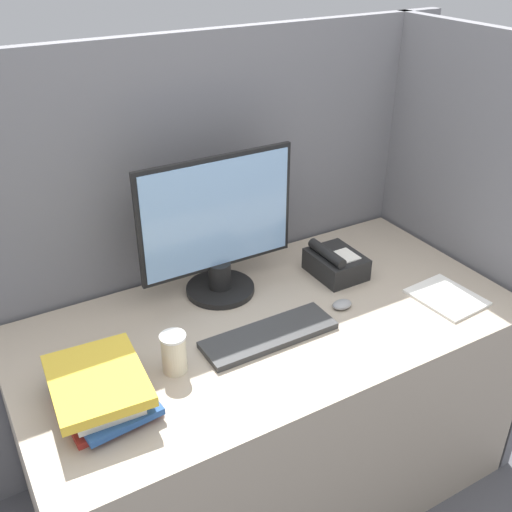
# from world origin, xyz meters

# --- Properties ---
(cubicle_panel_rear) EXTENTS (2.01, 0.04, 1.58)m
(cubicle_panel_rear) POSITION_xyz_m (0.00, 0.85, 0.79)
(cubicle_panel_rear) COLOR slate
(cubicle_panel_rear) RESTS_ON ground_plane
(cubicle_panel_right) EXTENTS (0.04, 0.87, 1.58)m
(cubicle_panel_right) POSITION_xyz_m (0.84, 0.44, 0.79)
(cubicle_panel_right) COLOR slate
(cubicle_panel_right) RESTS_ON ground_plane
(desk) EXTENTS (1.61, 0.81, 0.75)m
(desk) POSITION_xyz_m (0.00, 0.41, 0.38)
(desk) COLOR tan
(desk) RESTS_ON ground_plane
(monitor) EXTENTS (0.54, 0.23, 0.49)m
(monitor) POSITION_xyz_m (-0.06, 0.64, 0.98)
(monitor) COLOR black
(monitor) RESTS_ON desk
(keyboard) EXTENTS (0.43, 0.14, 0.02)m
(keyboard) POSITION_xyz_m (-0.05, 0.33, 0.76)
(keyboard) COLOR #333333
(keyboard) RESTS_ON desk
(mouse) EXTENTS (0.07, 0.05, 0.02)m
(mouse) POSITION_xyz_m (0.24, 0.35, 0.76)
(mouse) COLOR gray
(mouse) RESTS_ON desk
(coffee_cup) EXTENTS (0.07, 0.07, 0.12)m
(coffee_cup) POSITION_xyz_m (-0.36, 0.34, 0.81)
(coffee_cup) COLOR beige
(coffee_cup) RESTS_ON desk
(book_stack) EXTENTS (0.26, 0.31, 0.10)m
(book_stack) POSITION_xyz_m (-0.58, 0.30, 0.80)
(book_stack) COLOR maroon
(book_stack) RESTS_ON desk
(desk_telephone) EXTENTS (0.16, 0.20, 0.12)m
(desk_telephone) POSITION_xyz_m (0.35, 0.53, 0.80)
(desk_telephone) COLOR black
(desk_telephone) RESTS_ON desk
(paper_pile) EXTENTS (0.20, 0.24, 0.01)m
(paper_pile) POSITION_xyz_m (0.58, 0.21, 0.76)
(paper_pile) COLOR white
(paper_pile) RESTS_ON desk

